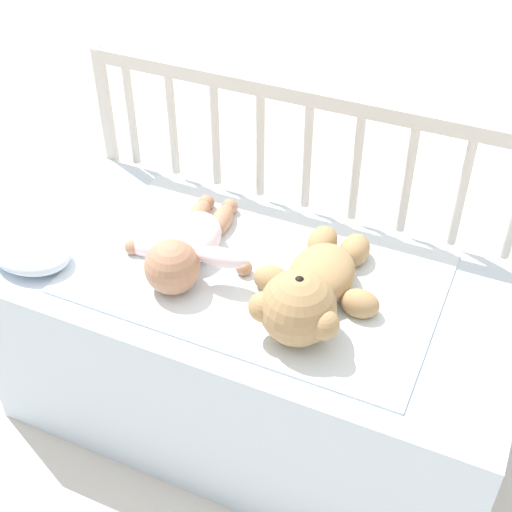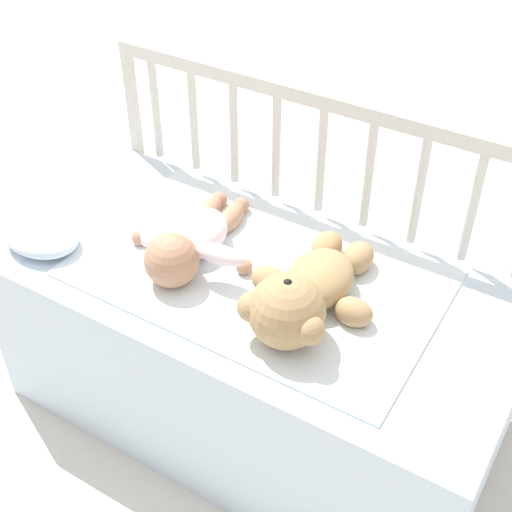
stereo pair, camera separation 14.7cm
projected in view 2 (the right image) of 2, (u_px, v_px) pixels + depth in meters
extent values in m
plane|color=silver|center=(255.00, 410.00, 1.92)|extent=(12.00, 12.00, 0.00)
cube|color=silver|center=(254.00, 350.00, 1.77)|extent=(1.21, 0.58, 0.48)
cylinder|color=beige|center=(141.00, 170.00, 2.11)|extent=(0.04, 0.04, 0.80)
cube|color=beige|center=(325.00, 100.00, 1.63)|extent=(1.17, 0.03, 0.04)
cylinder|color=beige|center=(156.00, 109.00, 1.93)|extent=(0.02, 0.02, 0.29)
cylinder|color=beige|center=(194.00, 121.00, 1.88)|extent=(0.02, 0.02, 0.29)
cylinder|color=beige|center=(234.00, 134.00, 1.83)|extent=(0.02, 0.02, 0.29)
cylinder|color=beige|center=(276.00, 147.00, 1.78)|extent=(0.02, 0.02, 0.29)
cylinder|color=beige|center=(321.00, 161.00, 1.73)|extent=(0.02, 0.02, 0.29)
cylinder|color=beige|center=(369.00, 176.00, 1.68)|extent=(0.02, 0.02, 0.29)
cylinder|color=beige|center=(419.00, 191.00, 1.63)|extent=(0.02, 0.02, 0.29)
cylinder|color=beige|center=(473.00, 208.00, 1.58)|extent=(0.02, 0.02, 0.29)
cube|color=white|center=(259.00, 273.00, 1.63)|extent=(0.82, 0.51, 0.01)
ellipsoid|color=tan|center=(319.00, 279.00, 1.54)|extent=(0.15, 0.19, 0.09)
sphere|color=tan|center=(287.00, 311.00, 1.42)|extent=(0.16, 0.16, 0.16)
sphere|color=beige|center=(287.00, 295.00, 1.39)|extent=(0.07, 0.07, 0.07)
sphere|color=black|center=(288.00, 284.00, 1.38)|extent=(0.02, 0.02, 0.02)
sphere|color=tan|center=(309.00, 330.00, 1.38)|extent=(0.06, 0.06, 0.06)
sphere|color=tan|center=(252.00, 307.00, 1.42)|extent=(0.06, 0.06, 0.06)
ellipsoid|color=tan|center=(353.00, 312.00, 1.49)|extent=(0.09, 0.06, 0.06)
ellipsoid|color=tan|center=(269.00, 280.00, 1.57)|extent=(0.09, 0.06, 0.06)
ellipsoid|color=tan|center=(358.00, 258.00, 1.62)|extent=(0.07, 0.10, 0.07)
ellipsoid|color=tan|center=(327.00, 247.00, 1.65)|extent=(0.07, 0.10, 0.07)
ellipsoid|color=white|center=(199.00, 233.00, 1.67)|extent=(0.15, 0.19, 0.09)
sphere|color=tan|center=(172.00, 260.00, 1.57)|extent=(0.12, 0.12, 0.12)
ellipsoid|color=white|center=(219.00, 255.00, 1.55)|extent=(0.13, 0.06, 0.04)
ellipsoid|color=white|center=(154.00, 240.00, 1.69)|extent=(0.13, 0.06, 0.04)
sphere|color=tan|center=(243.00, 268.00, 1.61)|extent=(0.04, 0.04, 0.04)
sphere|color=tan|center=(139.00, 238.00, 1.70)|extent=(0.04, 0.04, 0.04)
ellipsoid|color=tan|center=(231.00, 218.00, 1.75)|extent=(0.07, 0.13, 0.05)
ellipsoid|color=tan|center=(208.00, 212.00, 1.77)|extent=(0.07, 0.13, 0.05)
sphere|color=tan|center=(241.00, 206.00, 1.80)|extent=(0.04, 0.04, 0.04)
sphere|color=tan|center=(219.00, 200.00, 1.82)|extent=(0.04, 0.04, 0.04)
ellipsoid|color=silver|center=(41.00, 236.00, 1.69)|extent=(0.20, 0.15, 0.06)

